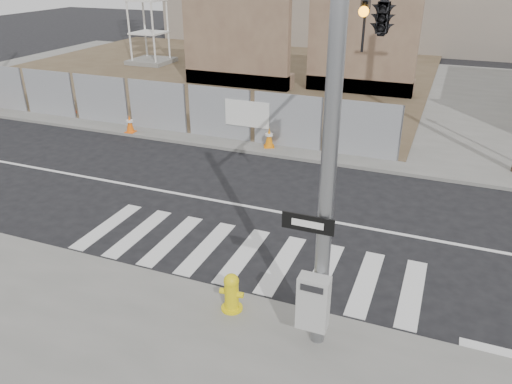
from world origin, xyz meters
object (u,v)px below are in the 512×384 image
at_px(traffic_cone_b, 72,106).
at_px(traffic_cone_d, 269,138).
at_px(traffic_cone_c, 130,124).
at_px(signal_pole, 367,61).
at_px(fire_hydrant, 232,292).

xyz_separation_m(traffic_cone_b, traffic_cone_d, (9.86, -0.79, -0.01)).
bearing_deg(traffic_cone_d, traffic_cone_b, 175.45).
height_order(traffic_cone_b, traffic_cone_d, traffic_cone_b).
relative_size(traffic_cone_c, traffic_cone_d, 0.97).
relative_size(signal_pole, traffic_cone_d, 9.33).
relative_size(fire_hydrant, traffic_cone_b, 1.09).
bearing_deg(traffic_cone_d, fire_hydrant, -74.09).
relative_size(traffic_cone_b, traffic_cone_d, 1.02).
distance_m(signal_pole, fire_hydrant, 5.28).
bearing_deg(traffic_cone_b, signal_pole, -27.63).
height_order(fire_hydrant, traffic_cone_b, fire_hydrant).
distance_m(traffic_cone_c, traffic_cone_d, 5.90).
height_order(signal_pole, fire_hydrant, signal_pole).
relative_size(fire_hydrant, traffic_cone_c, 1.15).
distance_m(traffic_cone_b, traffic_cone_c, 4.17).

